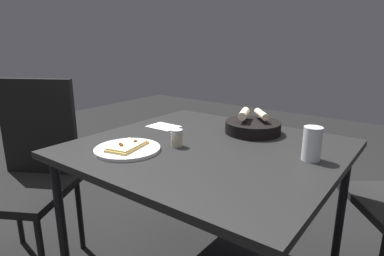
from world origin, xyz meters
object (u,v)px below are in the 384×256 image
at_px(bread_basket, 253,126).
at_px(beer_glass, 312,145).
at_px(dining_table, 208,158).
at_px(chair_near, 30,165).
at_px(pizza_plate, 127,148).
at_px(pepper_shaker, 177,139).

bearing_deg(bread_basket, beer_glass, -29.91).
bearing_deg(beer_glass, dining_table, -167.11).
relative_size(beer_glass, chair_near, 0.14).
bearing_deg(chair_near, dining_table, 24.26).
xyz_separation_m(pizza_plate, beer_glass, (0.65, 0.36, 0.05)).
distance_m(pizza_plate, chair_near, 0.66).
relative_size(dining_table, beer_glass, 8.25).
distance_m(bread_basket, pepper_shaker, 0.43).
bearing_deg(dining_table, bread_basket, 77.50).
xyz_separation_m(dining_table, pizza_plate, (-0.23, -0.26, 0.07)).
height_order(dining_table, beer_glass, beer_glass).
distance_m(dining_table, pepper_shaker, 0.17).
distance_m(pizza_plate, beer_glass, 0.75).
distance_m(dining_table, pizza_plate, 0.36).
distance_m(bread_basket, chair_near, 1.16).
xyz_separation_m(pizza_plate, bread_basket, (0.30, 0.56, 0.02)).
bearing_deg(chair_near, bread_basket, 36.62).
bearing_deg(pepper_shaker, chair_near, -158.62).
height_order(pizza_plate, beer_glass, beer_glass).
bearing_deg(bread_basket, dining_table, -102.50).
relative_size(pizza_plate, beer_glass, 2.08).
distance_m(dining_table, chair_near, 0.94).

